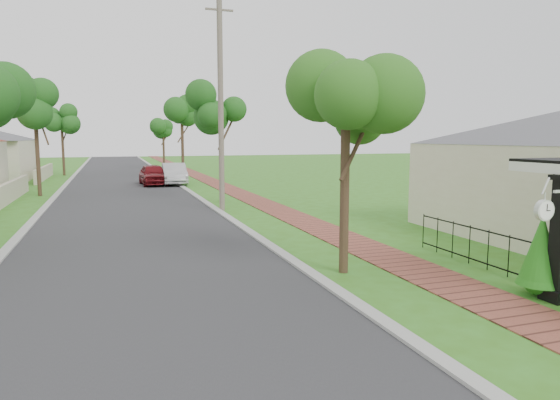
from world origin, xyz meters
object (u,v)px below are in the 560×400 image
parked_car_white (174,174)px  parked_car_red (153,175)px  near_tree (346,107)px  station_clock (546,209)px  utility_pole (221,106)px  porch_post (560,246)px

parked_car_white → parked_car_red: bearing=-179.1°
near_tree → parked_car_white: bearing=92.5°
parked_car_red → parked_car_white: bearing=-4.5°
near_tree → station_clock: bearing=-58.9°
utility_pole → station_clock: (2.79, -14.72, -2.61)m
parked_car_red → station_clock: 28.30m
parked_car_red → utility_pole: utility_pole is taller
porch_post → near_tree: 5.30m
parked_car_red → station_clock: (4.69, -27.88, 1.24)m
station_clock → utility_pole: bearing=100.8°
parked_car_white → utility_pole: 13.67m
porch_post → near_tree: near_tree is taller
parked_car_red → utility_pole: size_ratio=0.46×
parked_car_white → porch_post: bearing=-78.7°
parked_car_red → utility_pole: bearing=-84.5°
parked_car_red → parked_car_white: 1.40m
parked_car_white → near_tree: bearing=-84.7°
parked_car_red → near_tree: size_ratio=0.84×
near_tree → utility_pole: bearing=93.0°
parked_car_white → station_clock: bearing=-80.5°
porch_post → station_clock: porch_post is taller
parked_car_red → near_tree: bearing=-86.9°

